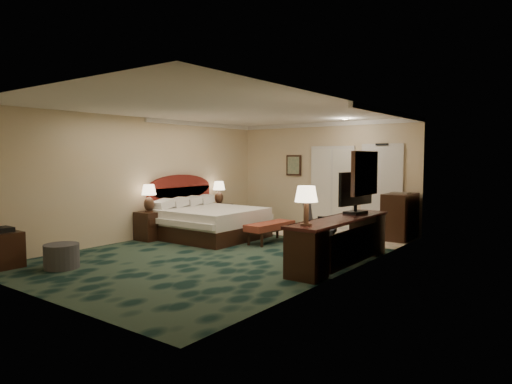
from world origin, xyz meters
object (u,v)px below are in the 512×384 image
Objects in this scene: ottoman at (62,256)px; minibar at (400,217)px; nightstand_far at (220,215)px; side_table at (1,250)px; desk at (340,241)px; bed at (210,223)px; desk_chair at (321,228)px; lamp_near at (149,198)px; lamp_far at (219,193)px; nightstand_near at (151,226)px; bed_bench at (270,232)px; tv at (356,193)px.

minibar reaches higher than ottoman.
nightstand_far is 1.01× the size of side_table.
nightstand_far reaches higher than side_table.
bed is at bearing 170.54° from desk.
ottoman is 0.95× the size of side_table.
side_table is 5.42m from desk_chair.
lamp_near reaches higher than lamp_far.
lamp_near is at bearing -82.44° from nightstand_near.
minibar is at bearing 61.63° from desk_chair.
nightstand_far is 0.48× the size of bed_bench.
tv is (2.08, -0.28, 0.97)m from bed_bench.
desk is at bearing 39.04° from side_table.
nightstand_near is 1.11× the size of ottoman.
desk_chair is 2.77m from minibar.
ottoman is (-1.44, -3.91, -0.01)m from bed_bench.
desk is at bearing -78.05° from tv.
nightstand_near is at bearing -89.77° from nightstand_far.
lamp_near is 0.22× the size of desk.
lamp_far is at bearing 90.49° from side_table.
nightstand_far is 2.52m from bed_bench.
lamp_far is at bearing 156.48° from desk.
desk is at bearing -23.52° from lamp_far.
bed_bench is 1.12× the size of desk_chair.
desk is at bearing -23.68° from nightstand_far.
desk is at bearing -20.56° from bed_bench.
desk_chair is (3.95, -1.74, 0.26)m from nightstand_far.
nightstand_far is 0.99× the size of lamp_near.
lamp_near is 1.01× the size of lamp_far.
bed_bench is at bearing 156.04° from desk.
desk is (2.11, -0.94, 0.19)m from bed_bench.
desk_chair reaches higher than desk.
ottoman is at bearing -140.07° from desk.
bed_bench is at bearing 30.44° from lamp_near.
desk is at bearing -41.01° from desk_chair.
side_table is (0.04, -3.18, -0.01)m from nightstand_near.
bed is 3.57m from ottoman.
bed_bench is (2.30, 1.31, -0.10)m from nightstand_near.
tv is 0.87× the size of desk_chair.
desk_chair is (-0.44, -0.47, -0.62)m from tv.
lamp_far is 1.07× the size of ottoman.
desk is (4.41, 0.41, -0.52)m from lamp_near.
nightstand_far is at bearing 90.23° from nightstand_near.
lamp_far is 5.51m from side_table.
nightstand_far is at bearing 172.76° from tv.
bed is 3.09m from desk_chair.
lamp_far is 4.58m from tv.
desk is at bearing 39.93° from ottoman.
bed_bench is at bearing -23.43° from nightstand_far.
lamp_far reaches higher than nightstand_near.
bed_bench is at bearing -23.11° from lamp_far.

